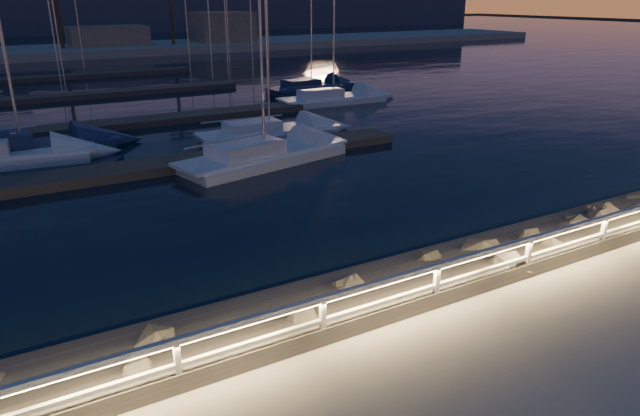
# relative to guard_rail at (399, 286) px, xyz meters

# --- Properties ---
(ground) EXTENTS (400.00, 400.00, 0.00)m
(ground) POSITION_rel_guard_rail_xyz_m (0.07, 0.00, -0.77)
(ground) COLOR #A69F96
(ground) RESTS_ON ground
(harbor_water) EXTENTS (400.00, 440.00, 0.60)m
(harbor_water) POSITION_rel_guard_rail_xyz_m (0.07, 31.22, -1.74)
(harbor_water) COLOR black
(harbor_water) RESTS_ON ground
(guard_rail) EXTENTS (44.11, 0.12, 1.06)m
(guard_rail) POSITION_rel_guard_rail_xyz_m (0.00, 0.00, 0.00)
(guard_rail) COLOR white
(guard_rail) RESTS_ON ground
(riprap) EXTENTS (35.25, 3.00, 1.37)m
(riprap) POSITION_rel_guard_rail_xyz_m (-6.14, 1.47, -0.98)
(riprap) COLOR #605B53
(riprap) RESTS_ON ground
(floating_docks) EXTENTS (22.00, 36.00, 0.40)m
(floating_docks) POSITION_rel_guard_rail_xyz_m (0.07, 32.50, -1.17)
(floating_docks) COLOR #524A44
(floating_docks) RESTS_ON ground
(far_shore) EXTENTS (160.00, 14.00, 5.20)m
(far_shore) POSITION_rel_guard_rail_xyz_m (-0.06, 74.05, -0.48)
(far_shore) COLOR #A69F96
(far_shore) RESTS_ON ground
(sailboat_c) EXTENTS (8.90, 4.35, 14.56)m
(sailboat_c) POSITION_rel_guard_rail_xyz_m (3.29, 14.70, -0.93)
(sailboat_c) COLOR white
(sailboat_c) RESTS_ON ground
(sailboat_d) EXTENTS (7.93, 2.68, 13.23)m
(sailboat_d) POSITION_rel_guard_rail_xyz_m (5.60, 19.12, -0.97)
(sailboat_d) COLOR white
(sailboat_d) RESTS_ON ground
(sailboat_g) EXTENTS (8.99, 3.27, 14.97)m
(sailboat_g) POSITION_rel_guard_rail_xyz_m (-6.39, 21.47, -0.92)
(sailboat_g) COLOR navy
(sailboat_g) RESTS_ON ground
(sailboat_h) EXTENTS (8.25, 2.83, 13.76)m
(sailboat_h) POSITION_rel_guard_rail_xyz_m (14.22, 26.69, -0.96)
(sailboat_h) COLOR white
(sailboat_h) RESTS_ON ground
(sailboat_l) EXTENTS (8.07, 3.36, 13.25)m
(sailboat_l) POSITION_rel_guard_rail_xyz_m (15.44, 32.07, -0.97)
(sailboat_l) COLOR navy
(sailboat_l) RESTS_ON ground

